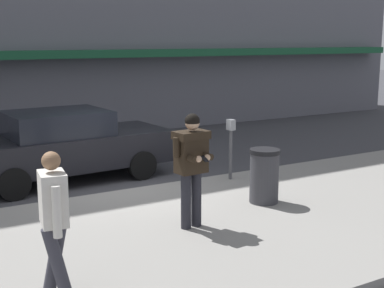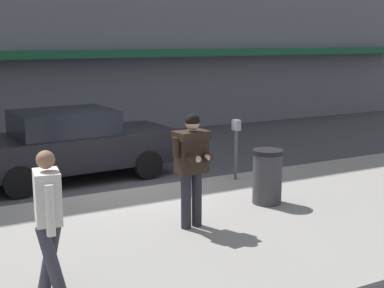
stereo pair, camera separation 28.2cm
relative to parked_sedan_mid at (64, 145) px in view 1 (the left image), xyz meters
The scene contains 8 objects.
ground_plane 1.88m from the parked_sedan_mid, 67.59° to the right, with size 80.00×80.00×0.00m, color #3D3D42.
sidewalk 4.78m from the parked_sedan_mid, 69.55° to the right, with size 32.00×5.30×0.14m, color gray.
curb_paint_line 2.39m from the parked_sedan_mid, 42.83° to the right, with size 28.00×0.12×0.01m, color silver.
parked_sedan_mid is the anchor object (origin of this frame).
man_texting_on_phone 4.38m from the parked_sedan_mid, 81.01° to the right, with size 0.65×0.61×1.81m.
pedestrian_in_light_coat 5.78m from the parked_sedan_mid, 108.20° to the right, with size 0.37×0.59×1.70m.
parking_meter 3.61m from the parked_sedan_mid, 37.20° to the right, with size 0.12×0.18×1.27m.
trash_bin 4.57m from the parked_sedan_mid, 57.23° to the right, with size 0.55×0.55×0.98m.
Camera 1 is at (-4.02, -9.62, 3.04)m, focal length 50.00 mm.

